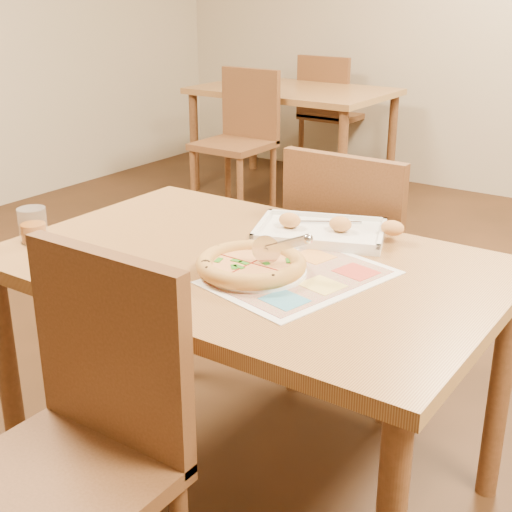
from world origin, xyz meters
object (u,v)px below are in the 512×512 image
Objects in this scene: glass_tumbler at (33,227)px; plate at (256,272)px; chair_near at (82,416)px; bg_table at (293,101)px; chair_far at (353,248)px; bg_chair_far at (328,101)px; dining_table at (250,289)px; menu at (300,277)px; pizza at (251,265)px; bg_chair_near at (242,124)px; appetizer_tray at (324,231)px; pizza_cutter at (280,246)px.

plate is at bearing 13.41° from glass_tumbler.
plate is (0.07, 0.52, 0.16)m from chair_near.
chair_far is at bearing -53.95° from bg_table.
glass_tumbler is at bearing 106.20° from bg_chair_far.
dining_table is 2.97× the size of menu.
dining_table is at bearing 90.00° from chair_far.
pizza is 0.63× the size of menu.
chair_near is 0.36× the size of bg_table.
bg_table is 2.97× the size of menu.
chair_near and bg_chair_near have the same top height.
dining_table is at bearing 22.07° from glass_tumbler.
bg_table is 3.04m from appetizer_tray.
bg_table is at bearing 90.00° from bg_chair_near.
bg_table is (-1.60, 2.20, 0.07)m from chair_far.
dining_table is 0.14m from plate.
glass_tumbler reaches higher than plate.
bg_chair_far reaches higher than pizza_cutter.
chair_far reaches higher than pizza_cutter.
menu reaches higher than bg_table.
chair_far is at bearing 90.00° from chair_near.
chair_near is at bearing -64.81° from bg_table.
glass_tumbler is at bearing -166.95° from pizza.
chair_near is 4.22m from bg_chair_far.
glass_tumbler reaches higher than pizza.
dining_table is 2.72m from bg_chair_near.
glass_tumbler is (1.03, -3.53, 0.20)m from bg_chair_far.
pizza_cutter is at bearing 76.72° from chair_near.
menu is at bearing -10.98° from dining_table.
pizza is 0.12m from menu.
dining_table and bg_table have the same top height.
chair_far reaches higher than bg_table.
bg_chair_far is (0.00, 0.50, -0.07)m from bg_table.
dining_table is at bearing 90.00° from chair_near.
pizza reaches higher than menu.
chair_far is 0.36× the size of bg_table.
chair_near is at bearing -107.21° from menu.
appetizer_tray is 0.82m from glass_tumbler.
plate is 0.10m from pizza_cutter.
pizza_cutter reaches higher than menu.
bg_chair_near is at bearing -44.94° from chair_far.
chair_far is 4.79× the size of glass_tumbler.
pizza_cutter is (0.06, 0.02, 0.07)m from plate.
menu is (0.18, 0.57, 0.16)m from chair_near.
bg_chair_far is (-1.60, 2.70, 0.00)m from chair_far.
plate is 0.02m from pizza.
glass_tumbler is (-0.57, -0.83, 0.20)m from chair_far.
bg_chair_near reaches higher than menu.
bg_chair_far is at bearing 112.29° from chair_near.
menu is (0.11, 0.05, -0.02)m from pizza.
bg_chair_far is at bearing 116.17° from pizza.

